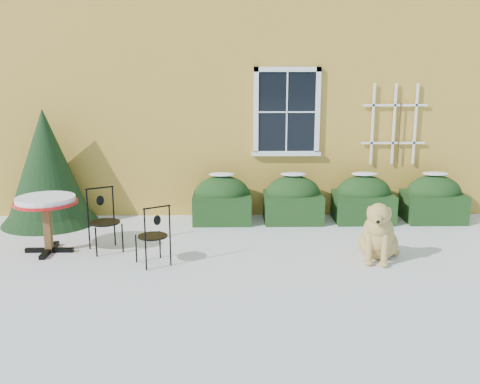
{
  "coord_description": "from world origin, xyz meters",
  "views": [
    {
      "loc": [
        -0.15,
        -6.97,
        2.67
      ],
      "look_at": [
        0.0,
        1.0,
        0.9
      ],
      "focal_mm": 40.0,
      "sensor_mm": 36.0,
      "label": 1
    }
  ],
  "objects_px": {
    "evergreen_shrub": "(47,178)",
    "dog": "(378,236)",
    "patio_chair_far": "(104,220)",
    "bistro_table": "(46,206)",
    "patio_chair_near": "(154,235)"
  },
  "relations": [
    {
      "from": "evergreen_shrub",
      "to": "dog",
      "type": "bearing_deg",
      "value": -21.14
    },
    {
      "from": "evergreen_shrub",
      "to": "patio_chair_far",
      "type": "xyz_separation_m",
      "value": [
        1.36,
        -1.57,
        -0.35
      ]
    },
    {
      "from": "dog",
      "to": "bistro_table",
      "type": "bearing_deg",
      "value": -167.31
    },
    {
      "from": "patio_chair_far",
      "to": "dog",
      "type": "relative_size",
      "value": 0.98
    },
    {
      "from": "evergreen_shrub",
      "to": "patio_chair_near",
      "type": "relative_size",
      "value": 2.33
    },
    {
      "from": "patio_chair_near",
      "to": "dog",
      "type": "height_order",
      "value": "dog"
    },
    {
      "from": "bistro_table",
      "to": "dog",
      "type": "distance_m",
      "value": 4.95
    },
    {
      "from": "patio_chair_near",
      "to": "evergreen_shrub",
      "type": "bearing_deg",
      "value": -76.24
    },
    {
      "from": "bistro_table",
      "to": "evergreen_shrub",
      "type": "bearing_deg",
      "value": 107.46
    },
    {
      "from": "patio_chair_far",
      "to": "dog",
      "type": "distance_m",
      "value": 4.12
    },
    {
      "from": "patio_chair_far",
      "to": "dog",
      "type": "xyz_separation_m",
      "value": [
        4.08,
        -0.53,
        -0.11
      ]
    },
    {
      "from": "bistro_table",
      "to": "patio_chair_near",
      "type": "distance_m",
      "value": 1.8
    },
    {
      "from": "evergreen_shrub",
      "to": "dog",
      "type": "height_order",
      "value": "evergreen_shrub"
    },
    {
      "from": "bistro_table",
      "to": "patio_chair_far",
      "type": "height_order",
      "value": "patio_chair_far"
    },
    {
      "from": "evergreen_shrub",
      "to": "dog",
      "type": "relative_size",
      "value": 2.1
    }
  ]
}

